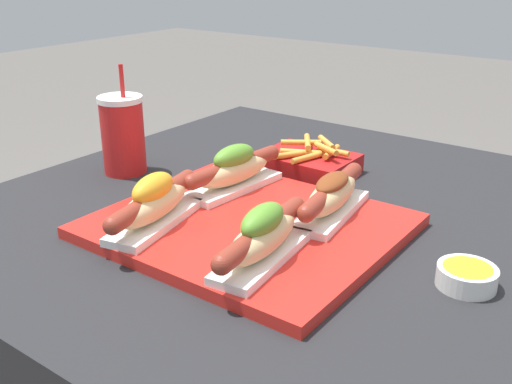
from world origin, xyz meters
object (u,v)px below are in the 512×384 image
at_px(hot_dog_0, 154,203).
at_px(hot_dog_1, 263,236).
at_px(hot_dog_2, 234,170).
at_px(serving_tray, 248,226).
at_px(hot_dog_3, 332,195).
at_px(drink_cup, 123,135).
at_px(fries_basket, 309,162).
at_px(sauce_bowl, 467,276).

relative_size(hot_dog_0, hot_dog_1, 0.99).
bearing_deg(hot_dog_0, hot_dog_2, 88.07).
xyz_separation_m(serving_tray, hot_dog_3, (0.09, 0.09, 0.04)).
bearing_deg(hot_dog_0, hot_dog_3, 44.13).
xyz_separation_m(drink_cup, fries_basket, (0.28, 0.21, -0.05)).
distance_m(sauce_bowl, drink_cup, 0.67).
distance_m(hot_dog_1, hot_dog_3, 0.18).
xyz_separation_m(hot_dog_1, hot_dog_3, (-0.00, 0.18, -0.00)).
bearing_deg(hot_dog_3, hot_dog_0, -135.87).
bearing_deg(hot_dog_2, serving_tray, -42.59).
xyz_separation_m(serving_tray, sauce_bowl, (0.32, 0.04, 0.01)).
bearing_deg(hot_dog_0, serving_tray, 42.66).
relative_size(hot_dog_1, hot_dog_3, 1.00).
height_order(sauce_bowl, drink_cup, drink_cup).
bearing_deg(drink_cup, fries_basket, 36.61).
height_order(hot_dog_1, hot_dog_3, hot_dog_1).
xyz_separation_m(serving_tray, hot_dog_2, (-0.10, 0.09, 0.04)).
bearing_deg(hot_dog_1, serving_tray, 135.61).
height_order(serving_tray, hot_dog_1, hot_dog_1).
height_order(sauce_bowl, fries_basket, fries_basket).
xyz_separation_m(hot_dog_1, sauce_bowl, (0.23, 0.12, -0.04)).
bearing_deg(hot_dog_1, hot_dog_2, 136.52).
distance_m(hot_dog_1, hot_dog_2, 0.26).
xyz_separation_m(hot_dog_2, fries_basket, (0.03, 0.19, -0.03)).
bearing_deg(hot_dog_0, drink_cup, 146.34).
relative_size(serving_tray, hot_dog_1, 1.91).
distance_m(hot_dog_0, sauce_bowl, 0.44).
bearing_deg(fries_basket, serving_tray, -76.78).
height_order(hot_dog_1, hot_dog_2, same).
xyz_separation_m(hot_dog_0, sauce_bowl, (0.42, 0.13, -0.04)).
bearing_deg(serving_tray, hot_dog_0, -137.34).
distance_m(hot_dog_1, sauce_bowl, 0.26).
xyz_separation_m(hot_dog_0, hot_dog_1, (0.19, 0.01, -0.00)).
relative_size(serving_tray, fries_basket, 2.47).
bearing_deg(drink_cup, hot_dog_1, -19.85).
height_order(hot_dog_0, drink_cup, drink_cup).
height_order(hot_dog_2, sauce_bowl, hot_dog_2).
xyz_separation_m(hot_dog_2, drink_cup, (-0.25, -0.02, 0.02)).
height_order(hot_dog_3, drink_cup, drink_cup).
relative_size(hot_dog_1, drink_cup, 1.07).
relative_size(hot_dog_0, hot_dog_3, 0.99).
relative_size(hot_dog_0, fries_basket, 1.27).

